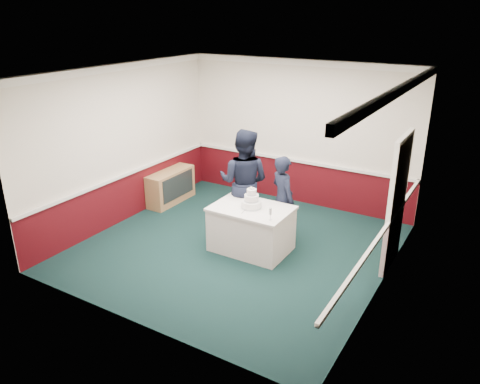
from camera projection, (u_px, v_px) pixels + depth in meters
The scene contains 9 objects.
ground at pixel (236, 247), 8.22m from camera, with size 5.00×5.00×0.00m, color #11292B.
room_shell at pixel (258, 131), 7.95m from camera, with size 5.00×5.00×3.00m.
sideboard at pixel (171, 187), 10.02m from camera, with size 0.41×1.20×0.70m.
cake_table at pixel (251, 228), 7.99m from camera, with size 1.32×0.92×0.79m.
wedding_cake at pixel (251, 201), 7.81m from camera, with size 0.35×0.35×0.36m.
cake_knife at pixel (244, 211), 7.71m from camera, with size 0.01×0.22×0.01m, color silver.
champagne_flute at pixel (270, 212), 7.34m from camera, with size 0.05×0.05×0.21m.
person_man at pixel (244, 182), 8.47m from camera, with size 0.95×0.74×1.95m, color black.
person_woman at pixel (283, 199), 8.20m from camera, with size 0.58×0.38×1.58m, color black.
Camera 1 is at (3.80, -6.23, 3.90)m, focal length 35.00 mm.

